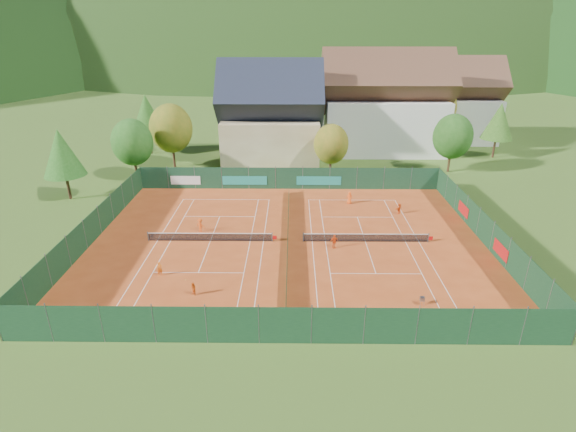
{
  "coord_description": "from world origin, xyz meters",
  "views": [
    {
      "loc": [
        0.48,
        -41.43,
        20.66
      ],
      "look_at": [
        0.0,
        2.0,
        2.0
      ],
      "focal_mm": 28.0,
      "sensor_mm": 36.0,
      "label": 1
    }
  ],
  "objects_px": {
    "hotel_block_a": "(384,108)",
    "player_left_near": "(160,269)",
    "player_left_mid": "(193,289)",
    "ball_hopper": "(422,299)",
    "player_right_near": "(334,241)",
    "player_left_far": "(200,225)",
    "player_right_far_a": "(349,198)",
    "player_right_far_b": "(399,209)",
    "chalet": "(271,120)",
    "hotel_block_b": "(451,105)"
  },
  "relations": [
    {
      "from": "player_left_near",
      "to": "player_right_near",
      "type": "relative_size",
      "value": 0.91
    },
    {
      "from": "ball_hopper",
      "to": "player_left_near",
      "type": "xyz_separation_m",
      "value": [
        -22.1,
        4.28,
        0.11
      ]
    },
    {
      "from": "hotel_block_b",
      "to": "player_right_near",
      "type": "distance_m",
      "value": 52.32
    },
    {
      "from": "player_right_far_b",
      "to": "player_left_far",
      "type": "bearing_deg",
      "value": -30.57
    },
    {
      "from": "player_right_far_b",
      "to": "hotel_block_b",
      "type": "bearing_deg",
      "value": -158.52
    },
    {
      "from": "chalet",
      "to": "hotel_block_a",
      "type": "bearing_deg",
      "value": 17.53
    },
    {
      "from": "player_left_far",
      "to": "player_left_mid",
      "type": "bearing_deg",
      "value": 123.93
    },
    {
      "from": "hotel_block_a",
      "to": "player_left_mid",
      "type": "bearing_deg",
      "value": -117.19
    },
    {
      "from": "player_right_near",
      "to": "player_right_far_b",
      "type": "xyz_separation_m",
      "value": [
        8.37,
        8.87,
        -0.08
      ]
    },
    {
      "from": "chalet",
      "to": "player_left_far",
      "type": "xyz_separation_m",
      "value": [
        -6.42,
        -27.68,
        -5.86
      ]
    },
    {
      "from": "player_right_near",
      "to": "player_right_far_b",
      "type": "bearing_deg",
      "value": 25.59
    },
    {
      "from": "hotel_block_b",
      "to": "player_right_far_b",
      "type": "height_order",
      "value": "hotel_block_b"
    },
    {
      "from": "player_right_far_a",
      "to": "player_right_far_b",
      "type": "height_order",
      "value": "player_right_far_a"
    },
    {
      "from": "hotel_block_a",
      "to": "player_right_far_a",
      "type": "xyz_separation_m",
      "value": [
        -8.46,
        -25.3,
        -6.6
      ]
    },
    {
      "from": "player_right_far_b",
      "to": "chalet",
      "type": "bearing_deg",
      "value": -98.15
    },
    {
      "from": "hotel_block_b",
      "to": "player_left_near",
      "type": "relative_size",
      "value": 12.99
    },
    {
      "from": "player_right_near",
      "to": "player_right_far_a",
      "type": "height_order",
      "value": "player_right_far_a"
    },
    {
      "from": "player_left_near",
      "to": "hotel_block_a",
      "type": "bearing_deg",
      "value": 25.64
    },
    {
      "from": "player_left_far",
      "to": "player_right_near",
      "type": "relative_size",
      "value": 1.04
    },
    {
      "from": "hotel_block_a",
      "to": "player_left_mid",
      "type": "relative_size",
      "value": 18.1
    },
    {
      "from": "hotel_block_b",
      "to": "player_right_far_b",
      "type": "bearing_deg",
      "value": -114.97
    },
    {
      "from": "ball_hopper",
      "to": "player_left_near",
      "type": "bearing_deg",
      "value": 169.03
    },
    {
      "from": "ball_hopper",
      "to": "player_right_near",
      "type": "height_order",
      "value": "player_right_near"
    },
    {
      "from": "chalet",
      "to": "hotel_block_a",
      "type": "xyz_separation_m",
      "value": [
        19.0,
        6.0,
        0.76
      ]
    },
    {
      "from": "hotel_block_b",
      "to": "player_left_mid",
      "type": "xyz_separation_m",
      "value": [
        -37.66,
        -54.06,
        -6.02
      ]
    },
    {
      "from": "player_left_mid",
      "to": "player_left_far",
      "type": "distance_m",
      "value": 12.5
    },
    {
      "from": "player_left_near",
      "to": "ball_hopper",
      "type": "bearing_deg",
      "value": -42.88
    },
    {
      "from": "ball_hopper",
      "to": "player_right_far_b",
      "type": "xyz_separation_m",
      "value": [
        2.18,
        18.68,
        0.1
      ]
    },
    {
      "from": "hotel_block_b",
      "to": "player_right_near",
      "type": "height_order",
      "value": "hotel_block_b"
    },
    {
      "from": "player_right_far_a",
      "to": "player_right_far_b",
      "type": "bearing_deg",
      "value": 162.75
    },
    {
      "from": "player_left_near",
      "to": "player_left_far",
      "type": "height_order",
      "value": "player_left_far"
    },
    {
      "from": "hotel_block_a",
      "to": "player_right_far_a",
      "type": "bearing_deg",
      "value": -108.48
    },
    {
      "from": "hotel_block_a",
      "to": "player_left_near",
      "type": "distance_m",
      "value": 51.29
    },
    {
      "from": "hotel_block_b",
      "to": "player_right_near",
      "type": "bearing_deg",
      "value": -119.21
    },
    {
      "from": "ball_hopper",
      "to": "player_left_far",
      "type": "xyz_separation_m",
      "value": [
        -20.23,
        13.51,
        0.21
      ]
    },
    {
      "from": "player_left_mid",
      "to": "player_right_far_a",
      "type": "relative_size",
      "value": 0.76
    },
    {
      "from": "hotel_block_a",
      "to": "hotel_block_b",
      "type": "height_order",
      "value": "hotel_block_a"
    },
    {
      "from": "hotel_block_b",
      "to": "player_left_near",
      "type": "height_order",
      "value": "hotel_block_b"
    },
    {
      "from": "chalet",
      "to": "ball_hopper",
      "type": "bearing_deg",
      "value": -71.46
    },
    {
      "from": "hotel_block_a",
      "to": "player_right_near",
      "type": "height_order",
      "value": "hotel_block_a"
    },
    {
      "from": "player_left_mid",
      "to": "hotel_block_b",
      "type": "bearing_deg",
      "value": 94.33
    },
    {
      "from": "player_left_far",
      "to": "player_left_near",
      "type": "bearing_deg",
      "value": 104.43
    },
    {
      "from": "player_left_near",
      "to": "player_left_mid",
      "type": "relative_size",
      "value": 1.12
    },
    {
      "from": "player_right_far_a",
      "to": "hotel_block_a",
      "type": "bearing_deg",
      "value": -95.23
    },
    {
      "from": "chalet",
      "to": "player_left_far",
      "type": "height_order",
      "value": "chalet"
    },
    {
      "from": "ball_hopper",
      "to": "player_left_mid",
      "type": "bearing_deg",
      "value": 176.47
    },
    {
      "from": "hotel_block_b",
      "to": "player_right_far_a",
      "type": "relative_size",
      "value": 11.02
    },
    {
      "from": "ball_hopper",
      "to": "player_right_far_a",
      "type": "height_order",
      "value": "player_right_far_a"
    },
    {
      "from": "ball_hopper",
      "to": "player_right_far_a",
      "type": "xyz_separation_m",
      "value": [
        -3.28,
        21.89,
        0.23
      ]
    },
    {
      "from": "hotel_block_b",
      "to": "player_right_far_b",
      "type": "distance_m",
      "value": 40.72
    }
  ]
}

